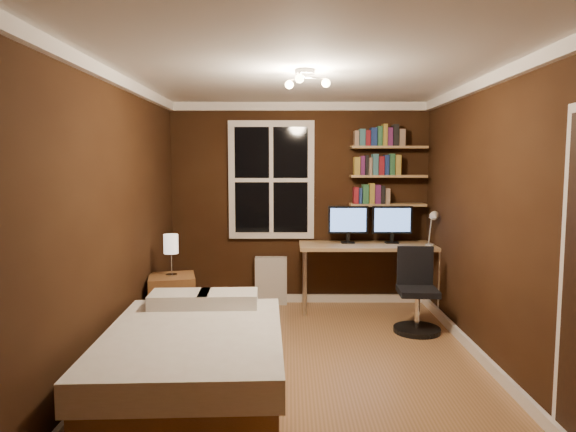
{
  "coord_description": "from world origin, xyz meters",
  "views": [
    {
      "loc": [
        -0.12,
        -4.31,
        1.74
      ],
      "look_at": [
        -0.14,
        0.45,
        1.26
      ],
      "focal_mm": 32.0,
      "sensor_mm": 36.0,
      "label": 1
    }
  ],
  "objects_px": {
    "radiator": "(271,281)",
    "monitor_left": "(348,225)",
    "office_chair": "(417,301)",
    "nightstand": "(172,303)",
    "bed": "(194,360)",
    "desk_lamp": "(432,228)",
    "desk": "(369,249)",
    "monitor_right": "(392,225)",
    "bedside_lamp": "(171,255)"
  },
  "relations": [
    {
      "from": "radiator",
      "to": "monitor_left",
      "type": "relative_size",
      "value": 1.23
    },
    {
      "from": "monitor_left",
      "to": "office_chair",
      "type": "distance_m",
      "value": 1.31
    },
    {
      "from": "nightstand",
      "to": "office_chair",
      "type": "distance_m",
      "value": 2.56
    },
    {
      "from": "bed",
      "to": "office_chair",
      "type": "relative_size",
      "value": 2.15
    },
    {
      "from": "desk_lamp",
      "to": "office_chair",
      "type": "distance_m",
      "value": 0.99
    },
    {
      "from": "desk",
      "to": "office_chair",
      "type": "relative_size",
      "value": 1.9
    },
    {
      "from": "radiator",
      "to": "monitor_right",
      "type": "distance_m",
      "value": 1.64
    },
    {
      "from": "bed",
      "to": "monitor_right",
      "type": "height_order",
      "value": "monitor_right"
    },
    {
      "from": "bedside_lamp",
      "to": "monitor_left",
      "type": "xyz_separation_m",
      "value": [
        1.94,
        0.9,
        0.22
      ]
    },
    {
      "from": "bedside_lamp",
      "to": "bed",
      "type": "bearing_deg",
      "value": -71.25
    },
    {
      "from": "bed",
      "to": "monitor_left",
      "type": "relative_size",
      "value": 3.9
    },
    {
      "from": "bed",
      "to": "desk",
      "type": "height_order",
      "value": "desk"
    },
    {
      "from": "nightstand",
      "to": "desk_lamp",
      "type": "relative_size",
      "value": 1.33
    },
    {
      "from": "monitor_right",
      "to": "office_chair",
      "type": "xyz_separation_m",
      "value": [
        0.09,
        -0.91,
        -0.7
      ]
    },
    {
      "from": "desk_lamp",
      "to": "nightstand",
      "type": "bearing_deg",
      "value": -167.8
    },
    {
      "from": "bed",
      "to": "monitor_right",
      "type": "bearing_deg",
      "value": 48.04
    },
    {
      "from": "bedside_lamp",
      "to": "desk",
      "type": "height_order",
      "value": "bedside_lamp"
    },
    {
      "from": "monitor_left",
      "to": "monitor_right",
      "type": "bearing_deg",
      "value": 0.0
    },
    {
      "from": "office_chair",
      "to": "monitor_right",
      "type": "bearing_deg",
      "value": 98.59
    },
    {
      "from": "radiator",
      "to": "desk",
      "type": "height_order",
      "value": "desk"
    },
    {
      "from": "bed",
      "to": "office_chair",
      "type": "xyz_separation_m",
      "value": [
        2.05,
        1.49,
        0.05
      ]
    },
    {
      "from": "bedside_lamp",
      "to": "office_chair",
      "type": "bearing_deg",
      "value": -0.3
    },
    {
      "from": "bed",
      "to": "radiator",
      "type": "xyz_separation_m",
      "value": [
        0.49,
        2.54,
        0.03
      ]
    },
    {
      "from": "desk",
      "to": "monitor_right",
      "type": "distance_m",
      "value": 0.41
    },
    {
      "from": "desk",
      "to": "desk_lamp",
      "type": "xyz_separation_m",
      "value": [
        0.69,
        -0.19,
        0.28
      ]
    },
    {
      "from": "nightstand",
      "to": "monitor_right",
      "type": "xyz_separation_m",
      "value": [
        2.47,
        0.9,
        0.73
      ]
    },
    {
      "from": "monitor_left",
      "to": "desk_lamp",
      "type": "relative_size",
      "value": 1.1
    },
    {
      "from": "desk",
      "to": "monitor_left",
      "type": "height_order",
      "value": "monitor_left"
    },
    {
      "from": "nightstand",
      "to": "monitor_right",
      "type": "height_order",
      "value": "monitor_right"
    },
    {
      "from": "desk",
      "to": "monitor_left",
      "type": "relative_size",
      "value": 3.45
    },
    {
      "from": "monitor_right",
      "to": "desk",
      "type": "bearing_deg",
      "value": -163.62
    },
    {
      "from": "desk",
      "to": "monitor_right",
      "type": "relative_size",
      "value": 3.45
    },
    {
      "from": "monitor_right",
      "to": "office_chair",
      "type": "bearing_deg",
      "value": -84.3
    },
    {
      "from": "desk",
      "to": "monitor_left",
      "type": "bearing_deg",
      "value": 161.47
    },
    {
      "from": "office_chair",
      "to": "desk_lamp",
      "type": "bearing_deg",
      "value": 66.34
    },
    {
      "from": "bedside_lamp",
      "to": "monitor_right",
      "type": "bearing_deg",
      "value": 19.94
    },
    {
      "from": "monitor_right",
      "to": "bedside_lamp",
      "type": "bearing_deg",
      "value": -160.06
    },
    {
      "from": "bed",
      "to": "monitor_left",
      "type": "distance_m",
      "value": 2.89
    },
    {
      "from": "radiator",
      "to": "desk",
      "type": "distance_m",
      "value": 1.28
    },
    {
      "from": "bed",
      "to": "desk",
      "type": "bearing_deg",
      "value": 51.38
    },
    {
      "from": "radiator",
      "to": "bed",
      "type": "bearing_deg",
      "value": -100.97
    },
    {
      "from": "desk",
      "to": "bedside_lamp",
      "type": "bearing_deg",
      "value": -159.61
    },
    {
      "from": "nightstand",
      "to": "office_chair",
      "type": "bearing_deg",
      "value": -13.49
    },
    {
      "from": "radiator",
      "to": "monitor_left",
      "type": "xyz_separation_m",
      "value": [
        0.94,
        -0.14,
        0.72
      ]
    },
    {
      "from": "bed",
      "to": "nightstand",
      "type": "xyz_separation_m",
      "value": [
        -0.51,
        1.5,
        0.03
      ]
    },
    {
      "from": "nightstand",
      "to": "desk_lamp",
      "type": "height_order",
      "value": "desk_lamp"
    },
    {
      "from": "bed",
      "to": "nightstand",
      "type": "bearing_deg",
      "value": 106.1
    },
    {
      "from": "desk",
      "to": "monitor_right",
      "type": "height_order",
      "value": "monitor_right"
    },
    {
      "from": "radiator",
      "to": "monitor_left",
      "type": "height_order",
      "value": "monitor_left"
    },
    {
      "from": "bedside_lamp",
      "to": "monitor_left",
      "type": "height_order",
      "value": "monitor_left"
    }
  ]
}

